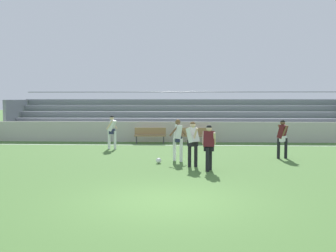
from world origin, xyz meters
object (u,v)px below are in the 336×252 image
(bench_near_wall_gap, at_px, (195,134))
(bench_far_right, at_px, (150,134))
(bleacher_stand, at_px, (182,117))
(player_white_wide_right, at_px, (193,140))
(player_dark_overlapping, at_px, (282,136))
(player_white_challenging, at_px, (178,136))
(player_white_dropping_back, at_px, (112,129))
(soccer_ball, at_px, (159,161))
(player_dark_deep_cover, at_px, (209,144))

(bench_near_wall_gap, bearing_deg, bench_far_right, 180.00)
(bleacher_stand, xyz_separation_m, player_white_wide_right, (0.54, -11.79, -0.31))
(bleacher_stand, distance_m, bench_far_right, 4.36)
(player_white_wide_right, bearing_deg, player_dark_overlapping, 30.82)
(player_white_challenging, distance_m, player_white_dropping_back, 5.14)
(bench_near_wall_gap, height_order, soccer_ball, bench_near_wall_gap)
(bench_far_right, height_order, player_white_wide_right, player_white_wide_right)
(bleacher_stand, distance_m, player_dark_overlapping, 10.46)
(player_dark_overlapping, bearing_deg, bench_far_right, 137.94)
(bleacher_stand, relative_size, player_dark_deep_cover, 13.74)
(bench_near_wall_gap, relative_size, bench_far_right, 1.00)
(soccer_ball, bearing_deg, player_white_wide_right, -28.70)
(bench_near_wall_gap, distance_m, player_white_dropping_back, 5.11)
(player_dark_deep_cover, bearing_deg, player_white_challenging, 118.21)
(bench_far_right, bearing_deg, bleacher_stand, 65.41)
(soccer_ball, bearing_deg, player_dark_deep_cover, -39.04)
(player_dark_overlapping, bearing_deg, player_white_challenging, -167.70)
(player_white_wide_right, height_order, player_dark_overlapping, player_white_wide_right)
(player_white_dropping_back, bearing_deg, player_dark_deep_cover, -52.54)
(bench_near_wall_gap, bearing_deg, soccer_ball, -102.70)
(player_dark_deep_cover, bearing_deg, player_white_dropping_back, 127.46)
(bench_far_right, distance_m, soccer_ball, 7.24)
(player_dark_deep_cover, distance_m, player_white_dropping_back, 7.53)
(soccer_ball, bearing_deg, player_white_challenging, 38.94)
(bleacher_stand, distance_m, bench_near_wall_gap, 4.06)
(bench_far_right, height_order, player_dark_overlapping, player_dark_overlapping)
(player_dark_deep_cover, bearing_deg, soccer_ball, 140.96)
(player_white_wide_right, distance_m, player_white_challenging, 1.46)
(bench_near_wall_gap, height_order, player_white_wide_right, player_white_wide_right)
(player_white_wide_right, bearing_deg, soccer_ball, 151.30)
(bench_far_right, bearing_deg, player_white_challenging, -75.19)
(bench_far_right, distance_m, player_white_challenging, 6.80)
(bleacher_stand, xyz_separation_m, soccer_ball, (-0.80, -11.05, -1.23))
(player_white_wide_right, distance_m, soccer_ball, 1.78)
(bench_near_wall_gap, distance_m, player_white_challenging, 6.63)
(bench_near_wall_gap, relative_size, player_dark_deep_cover, 1.10)
(bench_near_wall_gap, bearing_deg, player_white_challenging, -97.51)
(bleacher_stand, height_order, player_white_dropping_back, bleacher_stand)
(bench_far_right, relative_size, player_dark_deep_cover, 1.10)
(player_white_wide_right, xyz_separation_m, soccer_ball, (-1.34, 0.73, -0.91))
(player_dark_overlapping, bearing_deg, player_white_wide_right, -149.18)
(bleacher_stand, height_order, player_white_challenging, bleacher_stand)
(player_dark_overlapping, bearing_deg, bench_near_wall_gap, 122.75)
(player_white_challenging, xyz_separation_m, soccer_ball, (-0.75, -0.60, -0.92))
(bench_near_wall_gap, distance_m, player_dark_overlapping, 6.65)
(player_white_wide_right, height_order, soccer_ball, player_white_wide_right)
(bench_far_right, height_order, soccer_ball, bench_far_right)
(bleacher_stand, distance_m, soccer_ball, 11.15)
(bench_far_right, height_order, player_white_dropping_back, player_white_dropping_back)
(bench_near_wall_gap, bearing_deg, bleacher_stand, 101.81)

